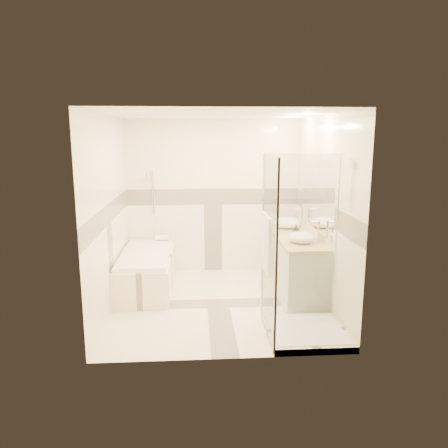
{
  "coord_description": "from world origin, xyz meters",
  "views": [
    {
      "loc": [
        -0.29,
        -5.58,
        2.25
      ],
      "look_at": [
        0.1,
        0.25,
        1.05
      ],
      "focal_mm": 35.0,
      "sensor_mm": 36.0,
      "label": 1
    }
  ],
  "objects": [
    {
      "name": "room",
      "position": [
        0.06,
        0.01,
        1.26
      ],
      "size": [
        2.82,
        3.02,
        2.52
      ],
      "color": "#FAE9C7",
      "rests_on": "ground"
    },
    {
      "name": "shower_enclosure",
      "position": [
        0.83,
        -0.97,
        0.51
      ],
      "size": [
        0.96,
        0.93,
        2.04
      ],
      "color": "#FFEDCB",
      "rests_on": "ground"
    },
    {
      "name": "amenity_bottle_b",
      "position": [
        1.1,
        0.23,
        0.93
      ],
      "size": [
        0.13,
        0.13,
        0.15
      ],
      "primitive_type": "imported",
      "rotation": [
        0.0,
        0.0,
        0.11
      ],
      "color": "black",
      "rests_on": "vanity"
    },
    {
      "name": "amenity_bottle_a",
      "position": [
        1.1,
        0.26,
        0.94
      ],
      "size": [
        0.08,
        0.08,
        0.18
      ],
      "primitive_type": "imported",
      "rotation": [
        0.0,
        0.0,
        0.03
      ],
      "color": "black",
      "rests_on": "vanity"
    },
    {
      "name": "vessel_sink_far",
      "position": [
        1.1,
        -0.07,
        0.92
      ],
      "size": [
        0.37,
        0.37,
        0.15
      ],
      "primitive_type": "ellipsoid",
      "color": "white",
      "rests_on": "vanity"
    },
    {
      "name": "vessel_sink_near",
      "position": [
        1.1,
        0.86,
        0.93
      ],
      "size": [
        0.42,
        0.42,
        0.17
      ],
      "primitive_type": "ellipsoid",
      "color": "white",
      "rests_on": "vanity"
    },
    {
      "name": "vanity",
      "position": [
        1.12,
        0.3,
        0.43
      ],
      "size": [
        0.58,
        1.62,
        0.85
      ],
      "color": "white",
      "rests_on": "ground"
    },
    {
      "name": "rolled_towel",
      "position": [
        -0.83,
        1.36,
        0.61
      ],
      "size": [
        0.21,
        0.1,
        0.1
      ],
      "primitive_type": "cylinder",
      "rotation": [
        0.0,
        1.57,
        0.0
      ],
      "color": "white",
      "rests_on": "bathtub"
    },
    {
      "name": "bathtub",
      "position": [
        -1.02,
        0.65,
        0.31
      ],
      "size": [
        0.75,
        1.7,
        0.56
      ],
      "color": "#FFEDCB",
      "rests_on": "ground"
    },
    {
      "name": "folded_towels",
      "position": [
        1.1,
        1.02,
        0.89
      ],
      "size": [
        0.14,
        0.24,
        0.08
      ],
      "primitive_type": "cube",
      "rotation": [
        0.0,
        0.0,
        0.0
      ],
      "color": "white",
      "rests_on": "vanity"
    },
    {
      "name": "faucet_near",
      "position": [
        1.32,
        0.86,
        1.03
      ],
      "size": [
        0.12,
        0.03,
        0.3
      ],
      "color": "silver",
      "rests_on": "vanity"
    },
    {
      "name": "faucet_far",
      "position": [
        1.32,
        -0.07,
        1.02
      ],
      "size": [
        0.12,
        0.03,
        0.29
      ],
      "color": "silver",
      "rests_on": "vanity"
    }
  ]
}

